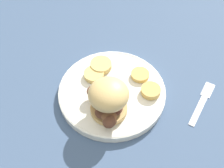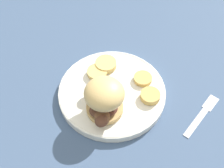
% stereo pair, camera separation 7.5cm
% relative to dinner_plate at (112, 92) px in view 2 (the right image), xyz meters
% --- Properties ---
extents(ground_plane, '(4.00, 4.00, 0.00)m').
position_rel_dinner_plate_xyz_m(ground_plane, '(0.00, 0.00, -0.01)').
color(ground_plane, '#3D5170').
extents(dinner_plate, '(0.27, 0.27, 0.02)m').
position_rel_dinner_plate_xyz_m(dinner_plate, '(0.00, 0.00, 0.00)').
color(dinner_plate, white).
rests_on(dinner_plate, ground_plane).
extents(sandwich, '(0.13, 0.09, 0.09)m').
position_rel_dinner_plate_xyz_m(sandwich, '(0.05, -0.04, 0.06)').
color(sandwich, tan).
rests_on(sandwich, dinner_plate).
extents(potato_round_0, '(0.05, 0.05, 0.01)m').
position_rel_dinner_plate_xyz_m(potato_round_0, '(0.05, 0.08, 0.02)').
color(potato_round_0, tan).
rests_on(potato_round_0, dinner_plate).
extents(potato_round_1, '(0.06, 0.06, 0.02)m').
position_rel_dinner_plate_xyz_m(potato_round_1, '(-0.08, 0.01, 0.02)').
color(potato_round_1, '#DBB766').
rests_on(potato_round_1, dinner_plate).
extents(potato_round_2, '(0.05, 0.05, 0.01)m').
position_rel_dinner_plate_xyz_m(potato_round_2, '(-0.01, 0.08, 0.01)').
color(potato_round_2, tan).
rests_on(potato_round_2, dinner_plate).
extents(potato_round_3, '(0.05, 0.05, 0.01)m').
position_rel_dinner_plate_xyz_m(potato_round_3, '(-0.06, -0.02, 0.02)').
color(potato_round_3, '#DBB766').
rests_on(potato_round_3, dinner_plate).
extents(fork, '(0.10, 0.13, 0.00)m').
position_rel_dinner_plate_xyz_m(fork, '(0.12, 0.19, -0.01)').
color(fork, silver).
rests_on(fork, ground_plane).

